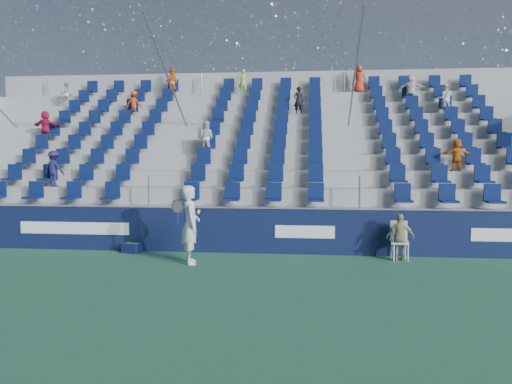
{
  "coord_description": "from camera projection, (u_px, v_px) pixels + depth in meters",
  "views": [
    {
      "loc": [
        1.62,
        -10.36,
        2.67
      ],
      "look_at": [
        0.2,
        2.8,
        1.7
      ],
      "focal_mm": 35.0,
      "sensor_mm": 36.0,
      "label": 1
    }
  ],
  "objects": [
    {
      "name": "ground",
      "position": [
        233.0,
        281.0,
        10.64
      ],
      "size": [
        70.0,
        70.0,
        0.0
      ],
      "primitive_type": "plane",
      "color": "#2E6C48",
      "rests_on": "ground"
    },
    {
      "name": "sponsor_wall",
      "position": [
        250.0,
        231.0,
        13.72
      ],
      "size": [
        24.0,
        0.32,
        1.2
      ],
      "color": "#0F1739",
      "rests_on": "ground"
    },
    {
      "name": "grandstand",
      "position": [
        266.0,
        170.0,
        18.66
      ],
      "size": [
        24.0,
        8.17,
        6.63
      ],
      "color": "#A3A39E",
      "rests_on": "ground"
    },
    {
      "name": "tennis_player",
      "position": [
        190.0,
        224.0,
        12.3
      ],
      "size": [
        0.73,
        0.81,
        1.94
      ],
      "color": "silver",
      "rests_on": "ground"
    },
    {
      "name": "line_judge_chair",
      "position": [
        399.0,
        238.0,
        12.81
      ],
      "size": [
        0.48,
        0.49,
        0.99
      ],
      "color": "white",
      "rests_on": "ground"
    },
    {
      "name": "line_judge",
      "position": [
        400.0,
        237.0,
        12.66
      ],
      "size": [
        0.71,
        0.3,
        1.2
      ],
      "primitive_type": "imported",
      "rotation": [
        0.0,
        0.0,
        3.15
      ],
      "color": "tan",
      "rests_on": "ground"
    },
    {
      "name": "ball_bin",
      "position": [
        132.0,
        247.0,
        13.71
      ],
      "size": [
        0.55,
        0.44,
        0.27
      ],
      "color": "#10163E",
      "rests_on": "ground"
    }
  ]
}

